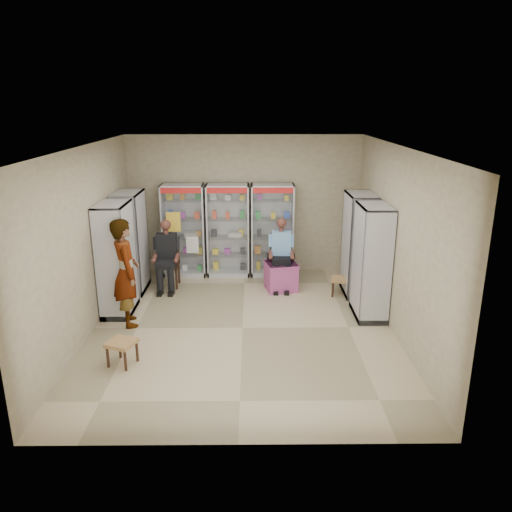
{
  "coord_description": "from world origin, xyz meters",
  "views": [
    {
      "loc": [
        0.16,
        -7.69,
        3.67
      ],
      "look_at": [
        0.23,
        0.7,
        1.05
      ],
      "focal_mm": 35.0,
      "sensor_mm": 36.0,
      "label": 1
    }
  ],
  "objects_px": {
    "cabinet_left_far": "(131,242)",
    "cabinet_back_left": "(184,231)",
    "pink_trunk": "(281,276)",
    "standing_man": "(126,273)",
    "cabinet_back_mid": "(228,230)",
    "cabinet_right_near": "(371,262)",
    "woven_stool_b": "(122,353)",
    "woven_stool_a": "(340,286)",
    "cabinet_right_far": "(358,245)",
    "seated_shopkeeper": "(281,255)",
    "wooden_chair": "(168,265)",
    "office_chair": "(281,261)",
    "cabinet_left_near": "(116,259)",
    "cabinet_back_right": "(272,230)"
  },
  "relations": [
    {
      "from": "cabinet_left_near",
      "to": "wooden_chair",
      "type": "bearing_deg",
      "value": 152.39
    },
    {
      "from": "cabinet_right_far",
      "to": "cabinet_left_far",
      "type": "relative_size",
      "value": 1.0
    },
    {
      "from": "cabinet_back_left",
      "to": "standing_man",
      "type": "relative_size",
      "value": 1.08
    },
    {
      "from": "pink_trunk",
      "to": "standing_man",
      "type": "xyz_separation_m",
      "value": [
        -2.69,
        -1.6,
        0.64
      ]
    },
    {
      "from": "pink_trunk",
      "to": "woven_stool_a",
      "type": "relative_size",
      "value": 1.66
    },
    {
      "from": "cabinet_left_far",
      "to": "cabinet_back_left",
      "type": "bearing_deg",
      "value": 135.0
    },
    {
      "from": "cabinet_back_left",
      "to": "woven_stool_b",
      "type": "distance_m",
      "value": 4.03
    },
    {
      "from": "seated_shopkeeper",
      "to": "woven_stool_a",
      "type": "distance_m",
      "value": 1.35
    },
    {
      "from": "cabinet_back_mid",
      "to": "woven_stool_a",
      "type": "xyz_separation_m",
      "value": [
        2.25,
        -1.25,
        -0.82
      ]
    },
    {
      "from": "cabinet_right_near",
      "to": "woven_stool_a",
      "type": "bearing_deg",
      "value": 18.58
    },
    {
      "from": "woven_stool_a",
      "to": "standing_man",
      "type": "xyz_separation_m",
      "value": [
        -3.85,
        -1.29,
        0.75
      ]
    },
    {
      "from": "cabinet_back_mid",
      "to": "cabinet_left_far",
      "type": "height_order",
      "value": "same"
    },
    {
      "from": "cabinet_left_far",
      "to": "office_chair",
      "type": "distance_m",
      "value": 3.03
    },
    {
      "from": "cabinet_right_far",
      "to": "seated_shopkeeper",
      "type": "distance_m",
      "value": 1.56
    },
    {
      "from": "cabinet_right_near",
      "to": "cabinet_left_near",
      "type": "relative_size",
      "value": 1.0
    },
    {
      "from": "cabinet_left_far",
      "to": "woven_stool_b",
      "type": "xyz_separation_m",
      "value": [
        0.51,
        -3.0,
        -0.82
      ]
    },
    {
      "from": "cabinet_left_far",
      "to": "cabinet_right_near",
      "type": "bearing_deg",
      "value": 73.75
    },
    {
      "from": "standing_man",
      "to": "woven_stool_a",
      "type": "bearing_deg",
      "value": -93.22
    },
    {
      "from": "cabinet_back_mid",
      "to": "standing_man",
      "type": "xyz_separation_m",
      "value": [
        -1.6,
        -2.53,
        -0.07
      ]
    },
    {
      "from": "cabinet_right_near",
      "to": "wooden_chair",
      "type": "xyz_separation_m",
      "value": [
        -3.78,
        1.5,
        -0.53
      ]
    },
    {
      "from": "cabinet_right_far",
      "to": "wooden_chair",
      "type": "xyz_separation_m",
      "value": [
        -3.78,
        0.4,
        -0.53
      ]
    },
    {
      "from": "woven_stool_a",
      "to": "woven_stool_b",
      "type": "distance_m",
      "value": 4.51
    },
    {
      "from": "cabinet_back_right",
      "to": "woven_stool_a",
      "type": "height_order",
      "value": "cabinet_back_right"
    },
    {
      "from": "woven_stool_a",
      "to": "office_chair",
      "type": "bearing_deg",
      "value": 154.28
    },
    {
      "from": "cabinet_back_mid",
      "to": "cabinet_left_near",
      "type": "height_order",
      "value": "same"
    },
    {
      "from": "woven_stool_b",
      "to": "standing_man",
      "type": "distance_m",
      "value": 1.6
    },
    {
      "from": "office_chair",
      "to": "pink_trunk",
      "type": "bearing_deg",
      "value": -89.84
    },
    {
      "from": "cabinet_right_far",
      "to": "cabinet_left_far",
      "type": "distance_m",
      "value": 4.46
    },
    {
      "from": "cabinet_right_near",
      "to": "pink_trunk",
      "type": "relative_size",
      "value": 3.42
    },
    {
      "from": "cabinet_right_near",
      "to": "seated_shopkeeper",
      "type": "distance_m",
      "value": 2.12
    },
    {
      "from": "office_chair",
      "to": "seated_shopkeeper",
      "type": "xyz_separation_m",
      "value": [
        0.0,
        -0.05,
        0.15
      ]
    },
    {
      "from": "seated_shopkeeper",
      "to": "pink_trunk",
      "type": "distance_m",
      "value": 0.44
    },
    {
      "from": "office_chair",
      "to": "woven_stool_b",
      "type": "relative_size",
      "value": 2.89
    },
    {
      "from": "cabinet_back_right",
      "to": "cabinet_right_far",
      "type": "xyz_separation_m",
      "value": [
        1.63,
        -1.13,
        0.0
      ]
    },
    {
      "from": "seated_shopkeeper",
      "to": "woven_stool_a",
      "type": "xyz_separation_m",
      "value": [
        1.15,
        -0.5,
        -0.5
      ]
    },
    {
      "from": "pink_trunk",
      "to": "office_chair",
      "type": "bearing_deg",
      "value": 88.46
    },
    {
      "from": "pink_trunk",
      "to": "cabinet_left_far",
      "type": "bearing_deg",
      "value": 179.87
    },
    {
      "from": "cabinet_back_mid",
      "to": "woven_stool_b",
      "type": "height_order",
      "value": "cabinet_back_mid"
    },
    {
      "from": "cabinet_back_mid",
      "to": "standing_man",
      "type": "relative_size",
      "value": 1.08
    },
    {
      "from": "cabinet_right_near",
      "to": "woven_stool_a",
      "type": "height_order",
      "value": "cabinet_right_near"
    },
    {
      "from": "cabinet_right_far",
      "to": "pink_trunk",
      "type": "height_order",
      "value": "cabinet_right_far"
    },
    {
      "from": "cabinet_right_far",
      "to": "woven_stool_a",
      "type": "height_order",
      "value": "cabinet_right_far"
    },
    {
      "from": "wooden_chair",
      "to": "standing_man",
      "type": "height_order",
      "value": "standing_man"
    },
    {
      "from": "cabinet_right_far",
      "to": "office_chair",
      "type": "relative_size",
      "value": 1.87
    },
    {
      "from": "office_chair",
      "to": "standing_man",
      "type": "height_order",
      "value": "standing_man"
    },
    {
      "from": "cabinet_right_near",
      "to": "woven_stool_b",
      "type": "bearing_deg",
      "value": 113.26
    },
    {
      "from": "standing_man",
      "to": "cabinet_back_left",
      "type": "bearing_deg",
      "value": -36.0
    },
    {
      "from": "office_chair",
      "to": "standing_man",
      "type": "bearing_deg",
      "value": -144.06
    },
    {
      "from": "pink_trunk",
      "to": "woven_stool_b",
      "type": "distance_m",
      "value": 3.88
    },
    {
      "from": "cabinet_left_far",
      "to": "office_chair",
      "type": "xyz_separation_m",
      "value": [
        2.98,
        0.23,
        -0.47
      ]
    }
  ]
}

